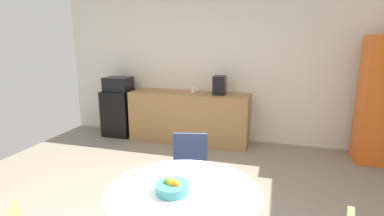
% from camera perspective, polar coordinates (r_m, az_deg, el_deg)
% --- Properties ---
extents(wall_back, '(6.00, 0.10, 2.60)m').
position_cam_1_polar(wall_back, '(5.44, 5.11, 7.48)').
color(wall_back, silver).
rests_on(wall_back, ground_plane).
extents(counter_block, '(2.14, 0.60, 0.90)m').
position_cam_1_polar(counter_block, '(5.37, -0.51, -1.78)').
color(counter_block, '#9E7042').
rests_on(counter_block, ground_plane).
extents(mini_fridge, '(0.54, 0.54, 0.87)m').
position_cam_1_polar(mini_fridge, '(5.92, -13.77, -0.89)').
color(mini_fridge, black).
rests_on(mini_fridge, ground_plane).
extents(microwave, '(0.48, 0.38, 0.26)m').
position_cam_1_polar(microwave, '(5.82, -14.07, 4.52)').
color(microwave, black).
rests_on(microwave, mini_fridge).
extents(locker_cabinet, '(0.60, 0.50, 1.89)m').
position_cam_1_polar(locker_cabinet, '(5.17, 32.85, 1.16)').
color(locker_cabinet, orange).
rests_on(locker_cabinet, ground_plane).
extents(round_table, '(1.16, 1.16, 0.74)m').
position_cam_1_polar(round_table, '(2.34, -1.65, -18.38)').
color(round_table, silver).
rests_on(round_table, ground_plane).
extents(chair_navy, '(0.51, 0.51, 0.83)m').
position_cam_1_polar(chair_navy, '(3.26, -0.38, -10.56)').
color(chair_navy, silver).
rests_on(chair_navy, ground_plane).
extents(fruit_bowl, '(0.25, 0.25, 0.11)m').
position_cam_1_polar(fruit_bowl, '(2.23, -3.76, -15.01)').
color(fruit_bowl, teal).
rests_on(fruit_bowl, round_table).
extents(mug_white, '(0.13, 0.08, 0.09)m').
position_cam_1_polar(mug_white, '(5.31, 0.33, 3.56)').
color(mug_white, white).
rests_on(mug_white, counter_block).
extents(coffee_maker, '(0.20, 0.24, 0.32)m').
position_cam_1_polar(coffee_maker, '(5.11, 5.32, 4.40)').
color(coffee_maker, black).
rests_on(coffee_maker, counter_block).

